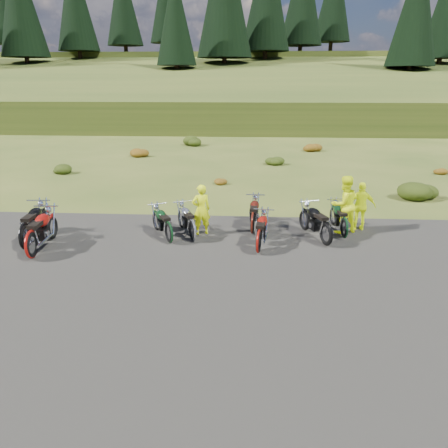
# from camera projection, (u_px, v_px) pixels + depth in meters

# --- Properties ---
(ground) EXTENTS (300.00, 300.00, 0.00)m
(ground) POSITION_uv_depth(u_px,v_px,m) (209.00, 258.00, 12.42)
(ground) COLOR #384A18
(ground) RESTS_ON ground
(gravel_pad) EXTENTS (20.00, 12.00, 0.04)m
(gravel_pad) POSITION_uv_depth(u_px,v_px,m) (201.00, 291.00, 10.53)
(gravel_pad) COLOR black
(gravel_pad) RESTS_ON ground
(hill_slope) EXTENTS (300.00, 45.97, 9.37)m
(hill_slope) POSITION_uv_depth(u_px,v_px,m) (244.00, 116.00, 59.77)
(hill_slope) COLOR #304316
(hill_slope) RESTS_ON ground
(hill_plateau) EXTENTS (300.00, 90.00, 9.17)m
(hill_plateau) POSITION_uv_depth(u_px,v_px,m) (248.00, 98.00, 116.59)
(hill_plateau) COLOR #304316
(hill_plateau) RESTS_ON ground
(conifer_18) EXTENTS (6.60, 6.60, 17.00)m
(conifer_18) POSITION_uv_depth(u_px,v_px,m) (75.00, 0.00, 68.41)
(conifer_18) COLOR black
(conifer_18) RESTS_ON ground
(conifer_19) EXTENTS (6.16, 6.16, 16.00)m
(conifer_19) POSITION_uv_depth(u_px,v_px,m) (123.00, 1.00, 73.52)
(conifer_19) COLOR black
(conifer_19) RESTS_ON ground
(conifer_20) EXTENTS (5.72, 5.72, 15.00)m
(conifer_20) POSITION_uv_depth(u_px,v_px,m) (165.00, 4.00, 78.76)
(conifer_20) COLOR black
(conifer_20) RESTS_ON ground
(conifer_21) EXTENTS (5.28, 5.28, 14.00)m
(conifer_21) POSITION_uv_depth(u_px,v_px,m) (175.00, 16.00, 56.33)
(conifer_21) COLOR black
(conifer_21) RESTS_ON ground
(conifer_26) EXTENTS (6.16, 6.16, 16.00)m
(conifer_26) POSITION_uv_depth(u_px,v_px,m) (416.00, 6.00, 53.36)
(conifer_26) COLOR black
(conifer_26) RESTS_ON ground
(conifer_27) EXTENTS (5.72, 5.72, 15.00)m
(conifer_27) POSITION_uv_depth(u_px,v_px,m) (447.00, 7.00, 58.47)
(conifer_27) COLOR black
(conifer_27) RESTS_ON ground
(shrub_1) EXTENTS (1.03, 1.03, 0.61)m
(shrub_1) POSITION_uv_depth(u_px,v_px,m) (61.00, 168.00, 23.56)
(shrub_1) COLOR black
(shrub_1) RESTS_ON ground
(shrub_2) EXTENTS (1.30, 1.30, 0.77)m
(shrub_2) POSITION_uv_depth(u_px,v_px,m) (138.00, 151.00, 28.39)
(shrub_2) COLOR #6E360D
(shrub_2) RESTS_ON ground
(shrub_3) EXTENTS (1.56, 1.56, 0.92)m
(shrub_3) POSITION_uv_depth(u_px,v_px,m) (193.00, 140.00, 33.21)
(shrub_3) COLOR black
(shrub_3) RESTS_ON ground
(shrub_4) EXTENTS (0.77, 0.77, 0.45)m
(shrub_4) POSITION_uv_depth(u_px,v_px,m) (219.00, 180.00, 21.09)
(shrub_4) COLOR #6E360D
(shrub_4) RESTS_ON ground
(shrub_5) EXTENTS (1.03, 1.03, 0.61)m
(shrub_5) POSITION_uv_depth(u_px,v_px,m) (274.00, 160.00, 25.91)
(shrub_5) COLOR black
(shrub_5) RESTS_ON ground
(shrub_6) EXTENTS (1.30, 1.30, 0.77)m
(shrub_6) POSITION_uv_depth(u_px,v_px,m) (312.00, 146.00, 30.73)
(shrub_6) COLOR #6E360D
(shrub_6) RESTS_ON ground
(shrub_7) EXTENTS (1.56, 1.56, 0.92)m
(shrub_7) POSITION_uv_depth(u_px,v_px,m) (419.00, 188.00, 18.51)
(shrub_7) COLOR black
(shrub_7) RESTS_ON ground
(shrub_8) EXTENTS (0.77, 0.77, 0.45)m
(shrub_8) POSITION_uv_depth(u_px,v_px,m) (438.00, 170.00, 23.43)
(shrub_8) COLOR #6E360D
(shrub_8) RESTS_ON ground
(motorcycle_0) EXTENTS (0.95, 2.35, 1.20)m
(motorcycle_0) POSITION_uv_depth(u_px,v_px,m) (27.00, 250.00, 13.05)
(motorcycle_0) COLOR black
(motorcycle_0) RESTS_ON ground
(motorcycle_1) EXTENTS (0.90, 2.34, 1.20)m
(motorcycle_1) POSITION_uv_depth(u_px,v_px,m) (34.00, 259.00, 12.41)
(motorcycle_1) COLOR maroon
(motorcycle_1) RESTS_ON ground
(motorcycle_2) EXTENTS (1.51, 2.00, 1.01)m
(motorcycle_2) POSITION_uv_depth(u_px,v_px,m) (169.00, 243.00, 13.56)
(motorcycle_2) COLOR black
(motorcycle_2) RESTS_ON ground
(motorcycle_3) EXTENTS (1.39, 2.05, 1.02)m
(motorcycle_3) POSITION_uv_depth(u_px,v_px,m) (193.00, 241.00, 13.74)
(motorcycle_3) COLOR #B2B2B7
(motorcycle_3) RESTS_ON ground
(motorcycle_4) EXTENTS (0.83, 2.06, 1.06)m
(motorcycle_4) POSITION_uv_depth(u_px,v_px,m) (252.00, 234.00, 14.39)
(motorcycle_4) COLOR #46130B
(motorcycle_4) RESTS_ON ground
(motorcycle_5) EXTENTS (1.41, 2.26, 1.12)m
(motorcycle_5) POSITION_uv_depth(u_px,v_px,m) (325.00, 246.00, 13.35)
(motorcycle_5) COLOR black
(motorcycle_5) RESTS_ON ground
(motorcycle_6) EXTENTS (0.94, 2.05, 1.03)m
(motorcycle_6) POSITION_uv_depth(u_px,v_px,m) (258.00, 253.00, 12.79)
(motorcycle_6) COLOR maroon
(motorcycle_6) RESTS_ON ground
(motorcycle_7) EXTENTS (0.84, 2.00, 1.02)m
(motorcycle_7) POSITION_uv_depth(u_px,v_px,m) (343.00, 239.00, 13.96)
(motorcycle_7) COLOR black
(motorcycle_7) RESTS_ON ground
(person_middle) EXTENTS (0.70, 0.58, 1.65)m
(person_middle) POSITION_uv_depth(u_px,v_px,m) (201.00, 210.00, 14.07)
(person_middle) COLOR #D1E20B
(person_middle) RESTS_ON ground
(person_right_a) EXTENTS (1.14, 1.04, 1.90)m
(person_right_a) POSITION_uv_depth(u_px,v_px,m) (344.00, 205.00, 14.20)
(person_right_a) COLOR #D1E20B
(person_right_a) RESTS_ON ground
(person_right_b) EXTENTS (0.97, 0.46, 1.62)m
(person_right_b) POSITION_uv_depth(u_px,v_px,m) (361.00, 207.00, 14.52)
(person_right_b) COLOR #D1E20B
(person_right_b) RESTS_ON ground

